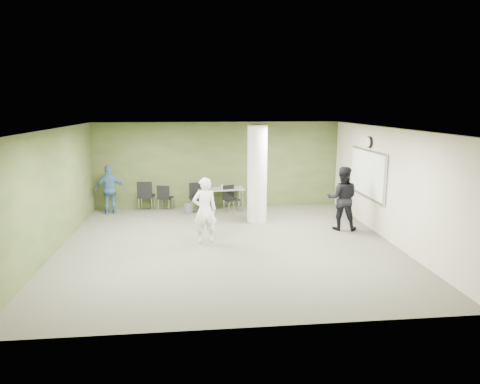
{
  "coord_description": "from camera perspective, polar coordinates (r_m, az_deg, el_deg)",
  "views": [
    {
      "loc": [
        -0.76,
        -9.93,
        3.33
      ],
      "look_at": [
        0.4,
        1.0,
        1.09
      ],
      "focal_mm": 32.0,
      "sensor_mm": 36.0,
      "label": 1
    }
  ],
  "objects": [
    {
      "name": "chair_back_right",
      "position": [
        13.83,
        -10.04,
        -0.52
      ],
      "size": [
        0.52,
        0.52,
        0.84
      ],
      "rotation": [
        0.0,
        0.0,
        2.87
      ],
      "color": "black",
      "rests_on": "floor"
    },
    {
      "name": "wastebasket",
      "position": [
        13.47,
        -6.89,
        -2.21
      ],
      "size": [
        0.26,
        0.26,
        0.31
      ],
      "primitive_type": "cylinder",
      "color": "#4C4C4C",
      "rests_on": "floor"
    },
    {
      "name": "chair_table_right",
      "position": [
        13.54,
        -1.33,
        -0.62
      ],
      "size": [
        0.55,
        0.55,
        0.84
      ],
      "rotation": [
        0.0,
        0.0,
        0.41
      ],
      "color": "black",
      "rests_on": "floor"
    },
    {
      "name": "man_blue",
      "position": [
        13.83,
        -16.96,
        0.3
      ],
      "size": [
        0.95,
        0.54,
        1.52
      ],
      "primitive_type": "imported",
      "rotation": [
        0.0,
        0.0,
        3.34
      ],
      "color": "#3D6898",
      "rests_on": "floor"
    },
    {
      "name": "floor",
      "position": [
        10.5,
        -1.61,
        -6.99
      ],
      "size": [
        8.0,
        8.0,
        0.0
      ],
      "primitive_type": "plane",
      "color": "#4E4E3D",
      "rests_on": "ground"
    },
    {
      "name": "wall_left",
      "position": [
        10.62,
        -23.71,
        0.06
      ],
      "size": [
        0.02,
        8.0,
        2.8
      ],
      "primitive_type": "cube",
      "color": "#3B4D24",
      "rests_on": "floor"
    },
    {
      "name": "whiteboard",
      "position": [
        12.21,
        16.58,
        2.41
      ],
      "size": [
        0.05,
        2.3,
        1.3
      ],
      "color": "silver",
      "rests_on": "wall_right_cream"
    },
    {
      "name": "chair_back_left",
      "position": [
        13.85,
        -12.47,
        -0.23
      ],
      "size": [
        0.53,
        0.53,
        0.98
      ],
      "rotation": [
        0.0,
        0.0,
        3.05
      ],
      "color": "black",
      "rests_on": "floor"
    },
    {
      "name": "woman_white",
      "position": [
        10.46,
        -4.73,
        -2.45
      ],
      "size": [
        0.65,
        0.49,
        1.63
      ],
      "primitive_type": "imported",
      "rotation": [
        0.0,
        0.0,
        3.32
      ],
      "color": "white",
      "rests_on": "floor"
    },
    {
      "name": "wall_clock",
      "position": [
        12.11,
        16.82,
        6.38
      ],
      "size": [
        0.06,
        0.32,
        0.32
      ],
      "color": "black",
      "rests_on": "wall_right_cream"
    },
    {
      "name": "man_black",
      "position": [
        11.84,
        13.47,
        -0.82
      ],
      "size": [
        1.0,
        0.87,
        1.73
      ],
      "primitive_type": "imported",
      "rotation": [
        0.0,
        0.0,
        2.85
      ],
      "color": "black",
      "rests_on": "floor"
    },
    {
      "name": "chair_table_left",
      "position": [
        13.6,
        -5.8,
        -0.41
      ],
      "size": [
        0.52,
        0.52,
        0.92
      ],
      "rotation": [
        0.0,
        0.0,
        0.14
      ],
      "color": "black",
      "rests_on": "floor"
    },
    {
      "name": "wall_right_cream",
      "position": [
        11.18,
        19.25,
        0.92
      ],
      "size": [
        0.02,
        8.0,
        2.8
      ],
      "primitive_type": "cube",
      "color": "beige",
      "rests_on": "floor"
    },
    {
      "name": "wall_back",
      "position": [
        14.08,
        -2.92,
        3.62
      ],
      "size": [
        8.0,
        2.8,
        0.02
      ],
      "primitive_type": "cube",
      "rotation": [
        1.57,
        0.0,
        0.0
      ],
      "color": "#3B4D24",
      "rests_on": "floor"
    },
    {
      "name": "column",
      "position": [
        12.21,
        2.3,
        2.41
      ],
      "size": [
        0.56,
        0.56,
        2.8
      ],
      "primitive_type": "cylinder",
      "color": "silver",
      "rests_on": "floor"
    },
    {
      "name": "ceiling",
      "position": [
        9.97,
        -1.7,
        8.46
      ],
      "size": [
        8.0,
        8.0,
        0.0
      ],
      "primitive_type": "plane",
      "rotation": [
        3.14,
        0.0,
        0.0
      ],
      "color": "white",
      "rests_on": "wall_back"
    },
    {
      "name": "folding_table",
      "position": [
        13.75,
        -2.66,
        0.28
      ],
      "size": [
        1.52,
        0.75,
        0.95
      ],
      "rotation": [
        0.0,
        0.0,
        0.07
      ],
      "color": "gray",
      "rests_on": "floor"
    }
  ]
}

